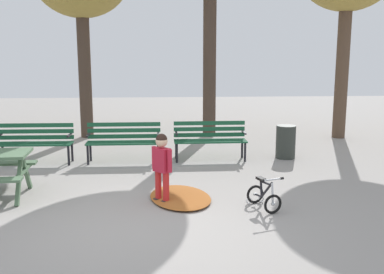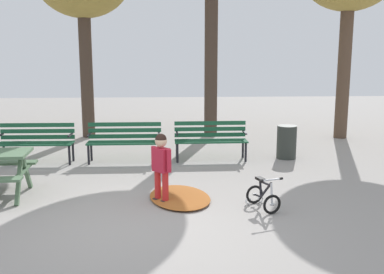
{
  "view_description": "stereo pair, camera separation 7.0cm",
  "coord_description": "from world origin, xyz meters",
  "views": [
    {
      "loc": [
        0.41,
        -6.08,
        2.4
      ],
      "look_at": [
        0.92,
        2.1,
        0.85
      ],
      "focal_mm": 42.75,
      "sensor_mm": 36.0,
      "label": 1
    },
    {
      "loc": [
        0.48,
        -6.09,
        2.4
      ],
      "look_at": [
        0.92,
        2.1,
        0.85
      ],
      "focal_mm": 42.75,
      "sensor_mm": 36.0,
      "label": 2
    }
  ],
  "objects": [
    {
      "name": "ground",
      "position": [
        0.0,
        0.0,
        0.0
      ],
      "size": [
        36.0,
        36.0,
        0.0
      ],
      "primitive_type": "plane",
      "color": "gray"
    },
    {
      "name": "trash_bin",
      "position": [
        3.16,
        3.89,
        0.37
      ],
      "size": [
        0.44,
        0.44,
        0.75
      ],
      "primitive_type": "cylinder",
      "color": "#2D332D",
      "rests_on": "ground"
    },
    {
      "name": "leaf_pile",
      "position": [
        0.67,
        1.11,
        0.04
      ],
      "size": [
        1.25,
        1.56,
        0.07
      ],
      "primitive_type": "ellipsoid",
      "rotation": [
        0.0,
        0.0,
        1.8
      ],
      "color": "#9E5623",
      "rests_on": "ground"
    },
    {
      "name": "park_bench_far_left",
      "position": [
        -2.36,
        3.79,
        0.51
      ],
      "size": [
        1.61,
        0.48,
        0.85
      ],
      "color": "#195133",
      "rests_on": "ground"
    },
    {
      "name": "park_bench_left",
      "position": [
        -0.47,
        3.79,
        0.51
      ],
      "size": [
        1.6,
        0.46,
        0.85
      ],
      "color": "#195133",
      "rests_on": "ground"
    },
    {
      "name": "park_bench_right",
      "position": [
        1.43,
        3.86,
        0.51
      ],
      "size": [
        1.6,
        0.47,
        0.85
      ],
      "color": "#195133",
      "rests_on": "ground"
    },
    {
      "name": "child_standing",
      "position": [
        0.37,
        0.94,
        0.67
      ],
      "size": [
        0.32,
        0.33,
        1.13
      ],
      "color": "red",
      "rests_on": "ground"
    },
    {
      "name": "kids_bicycle",
      "position": [
        1.93,
        0.58,
        0.2
      ],
      "size": [
        0.51,
        0.63,
        0.54
      ],
      "color": "black",
      "rests_on": "ground"
    }
  ]
}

